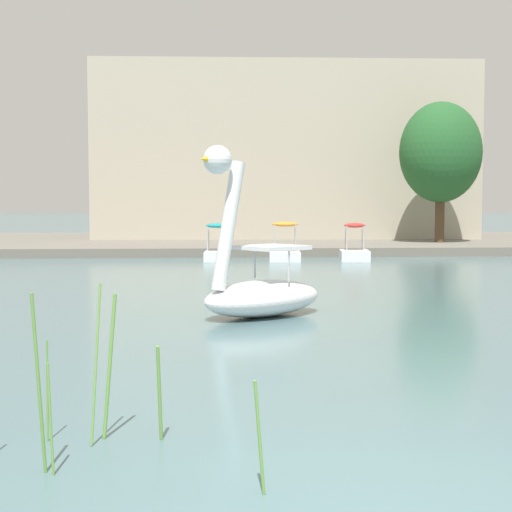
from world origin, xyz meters
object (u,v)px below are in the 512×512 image
at_px(pedal_boat_orange, 285,250).
at_px(pedal_boat_teal, 217,249).
at_px(pedal_boat_red, 354,250).
at_px(parked_van, 374,221).
at_px(swan_boat, 259,285).
at_px(tree_broadleaf_left, 441,153).

bearing_deg(pedal_boat_orange, pedal_boat_teal, 177.83).
bearing_deg(pedal_boat_red, parked_van, 74.11).
xyz_separation_m(pedal_boat_red, pedal_boat_orange, (-2.89, 0.05, 0.01)).
height_order(swan_boat, parked_van, swan_boat).
height_order(pedal_boat_orange, tree_broadleaf_left, tree_broadleaf_left).
relative_size(swan_boat, pedal_boat_teal, 1.73).
distance_m(swan_boat, parked_van, 30.75).
bearing_deg(parked_van, pedal_boat_red, -105.89).
xyz_separation_m(pedal_boat_red, tree_broadleaf_left, (5.79, 6.94, 4.56)).
bearing_deg(tree_broadleaf_left, parked_van, 104.10).
xyz_separation_m(pedal_boat_red, parked_van, (4.00, 14.06, 0.95)).
bearing_deg(pedal_boat_red, pedal_boat_orange, 178.94).
relative_size(pedal_boat_teal, parked_van, 0.40).
height_order(tree_broadleaf_left, parked_van, tree_broadleaf_left).
distance_m(pedal_boat_red, parked_van, 14.65).
bearing_deg(tree_broadleaf_left, pedal_boat_orange, -141.61).
bearing_deg(tree_broadleaf_left, swan_boat, -115.78).
xyz_separation_m(swan_boat, pedal_boat_red, (4.97, 15.34, -0.22)).
height_order(pedal_boat_teal, parked_van, parked_van).
relative_size(pedal_boat_teal, tree_broadleaf_left, 0.27).
bearing_deg(pedal_boat_orange, tree_broadleaf_left, 38.39).
height_order(swan_boat, tree_broadleaf_left, tree_broadleaf_left).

